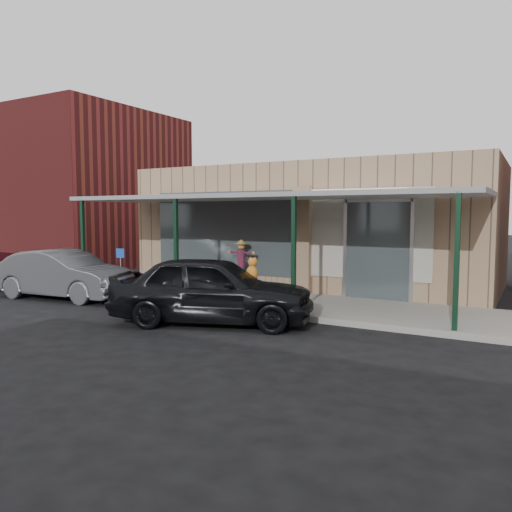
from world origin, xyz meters
The scene contains 10 objects.
ground centered at (0.00, 0.00, 0.00)m, with size 120.00×120.00×0.00m, color black.
sidewalk centered at (0.00, 3.60, 0.07)m, with size 40.00×3.20×0.15m, color gray.
storefront centered at (0.00, 8.16, 2.09)m, with size 12.00×6.25×4.20m.
awning centered at (0.00, 3.56, 3.01)m, with size 12.00×3.00×3.04m.
block_buildings_near centered at (2.01, 9.20, 3.77)m, with size 61.00×8.00×8.00m.
barrel_scarecrow centered at (-1.23, 4.69, 0.70)m, with size 0.98×0.75×1.62m.
barrel_pumpkin centered at (-2.10, 2.90, 0.43)m, with size 0.68×0.68×0.79m.
handicap_sign centered at (-4.17, 2.40, 1.03)m, with size 0.28×0.07×1.36m.
parked_sedan centered at (0.35, 0.80, 0.81)m, with size 5.10×3.39×1.61m.
car_grey centered at (-5.57, 1.43, 0.74)m, with size 1.56×4.48×1.48m, color #505257.
Camera 1 is at (6.95, -8.75, 2.56)m, focal length 35.00 mm.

